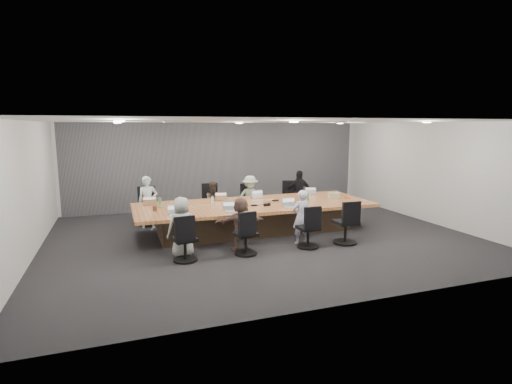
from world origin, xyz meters
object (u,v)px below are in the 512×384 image
object	(u,v)px
chair_3	(294,200)
mug_brown	(155,208)
person_4	(182,227)
laptop_5	(234,211)
chair_2	(246,204)
laptop_3	(307,194)
chair_0	(147,209)
chair_6	(308,231)
bottle_clear	(212,201)
canvas_bag	(334,196)
chair_7	(346,226)
chair_1	(211,205)
person_5	(241,224)
person_3	(299,193)
laptop_6	(291,207)
laptop_1	(219,199)
chair_4	(185,243)
person_1	(214,202)
bottle_green_left	(160,203)
bottle_green_right	(308,198)
snack_packet	(348,197)
person_2	(250,198)
person_6	(301,217)
laptop_2	(256,197)
laptop_0	(150,204)
stapler	(267,205)
laptop_4	(178,216)
conference_table	(255,216)
chair_5	(246,238)

from	to	relation	value
chair_3	mug_brown	xyz separation A→B (m)	(-4.37, -1.81, 0.40)
person_4	laptop_5	distance (m)	1.40
chair_2	laptop_3	xyz separation A→B (m)	(1.55, -0.90, 0.36)
chair_0	chair_6	xyz separation A→B (m)	(3.21, -3.40, -0.06)
bottle_clear	canvas_bag	xyz separation A→B (m)	(3.37, -0.08, -0.04)
chair_7	chair_1	bearing A→B (deg)	125.22
chair_3	canvas_bag	world-z (taller)	canvas_bag
chair_2	person_5	xyz separation A→B (m)	(-1.12, -3.05, 0.20)
person_4	laptop_5	size ratio (longest dim) A/B	3.57
person_3	laptop_6	bearing A→B (deg)	-107.11
chair_2	bottle_clear	size ratio (longest dim) A/B	3.34
mug_brown	canvas_bag	distance (m)	4.78
chair_2	laptop_1	world-z (taller)	chair_2
chair_1	mug_brown	world-z (taller)	chair_1
chair_4	person_1	xyz separation A→B (m)	(1.33, 3.05, 0.20)
chair_1	chair_7	world-z (taller)	chair_1
bottle_green_left	person_5	bearing A→B (deg)	-45.27
chair_1	bottle_green_right	world-z (taller)	bottle_green_right
chair_3	chair_4	distance (m)	5.21
chair_3	laptop_6	world-z (taller)	chair_3
chair_1	chair_2	distance (m)	1.07
bottle_green_right	snack_packet	bearing A→B (deg)	11.04
person_2	person_6	bearing A→B (deg)	-80.42
person_1	laptop_2	world-z (taller)	person_1
chair_1	laptop_2	size ratio (longest dim) A/B	2.62
laptop_0	bottle_green_right	world-z (taller)	bottle_green_right
laptop_0	person_1	world-z (taller)	person_1
stapler	person_2	bearing A→B (deg)	75.23
person_1	laptop_1	world-z (taller)	person_1
chair_1	laptop_6	bearing A→B (deg)	116.52
bottle_green_right	laptop_1	bearing A→B (deg)	149.72
laptop_3	canvas_bag	bearing A→B (deg)	130.53
bottle_green_right	laptop_5	bearing A→B (deg)	-169.09
person_1	laptop_6	size ratio (longest dim) A/B	3.53
person_2	laptop_4	world-z (taller)	person_2
person_4	bottle_clear	size ratio (longest dim) A/B	5.40
laptop_3	stapler	xyz separation A→B (m)	(-1.70, -1.21, 0.02)
chair_2	stapler	xyz separation A→B (m)	(-0.15, -2.11, 0.39)
laptop_4	laptop_1	bearing A→B (deg)	59.79
snack_packet	bottle_clear	bearing A→B (deg)	177.24
conference_table	canvas_bag	size ratio (longest dim) A/B	21.58
laptop_2	chair_2	bearing A→B (deg)	-100.94
chair_2	canvas_bag	distance (m)	2.65
laptop_6	bottle_green_left	bearing A→B (deg)	165.25
laptop_4	laptop_6	world-z (taller)	same
chair_4	laptop_4	world-z (taller)	laptop_4
chair_5	bottle_green_left	size ratio (longest dim) A/B	2.98
stapler	laptop_2	bearing A→B (deg)	73.06
stapler	bottle_green_left	bearing A→B (deg)	156.11
laptop_6	chair_1	bearing A→B (deg)	123.22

